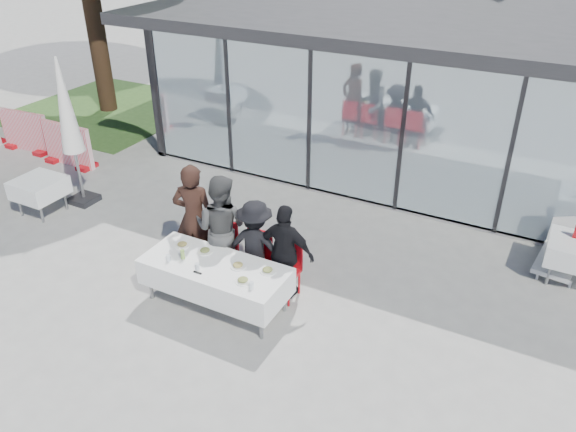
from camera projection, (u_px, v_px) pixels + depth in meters
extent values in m
plane|color=#989690|center=(248.00, 307.00, 8.69)|extent=(90.00, 90.00, 0.00)
cube|color=gray|center=(483.00, 149.00, 14.00)|extent=(14.00, 8.00, 0.10)
cube|color=black|center=(519.00, 53.00, 16.23)|extent=(14.00, 0.20, 3.20)
cube|color=black|center=(245.00, 55.00, 16.03)|extent=(0.20, 8.00, 3.20)
cube|color=silver|center=(454.00, 145.00, 10.19)|extent=(13.60, 0.06, 3.10)
cube|color=#2D2D30|center=(505.00, 15.00, 12.08)|extent=(14.80, 8.80, 0.24)
cube|color=#262628|center=(158.00, 92.00, 12.94)|extent=(0.08, 0.10, 3.10)
cube|color=#262628|center=(229.00, 105.00, 12.15)|extent=(0.08, 0.10, 3.10)
cube|color=#262628|center=(310.00, 120.00, 11.37)|extent=(0.08, 0.10, 3.10)
cube|color=#262628|center=(403.00, 136.00, 10.58)|extent=(0.08, 0.10, 3.10)
cube|color=#262628|center=(510.00, 155.00, 9.79)|extent=(0.08, 0.10, 3.10)
cube|color=#B10B13|center=(368.00, 136.00, 13.67)|extent=(0.45, 0.45, 0.90)
cube|color=#B10B13|center=(435.00, 140.00, 13.44)|extent=(0.45, 0.45, 0.90)
cube|color=#B10B13|center=(544.00, 169.00, 12.05)|extent=(0.45, 0.45, 0.90)
cube|color=white|center=(215.00, 276.00, 8.48)|extent=(2.26, 0.96, 0.42)
cylinder|color=gray|center=(150.00, 280.00, 8.71)|extent=(0.06, 0.06, 0.71)
cylinder|color=gray|center=(261.00, 319.00, 7.90)|extent=(0.06, 0.06, 0.71)
cylinder|color=gray|center=(178.00, 257.00, 9.25)|extent=(0.06, 0.06, 0.71)
cylinder|color=gray|center=(284.00, 292.00, 8.44)|extent=(0.06, 0.06, 0.71)
imported|color=#321D16|center=(194.00, 218.00, 9.18)|extent=(0.88, 0.88, 1.91)
cube|color=#B10B13|center=(195.00, 246.00, 9.39)|extent=(0.44, 0.44, 0.05)
cube|color=#B10B13|center=(201.00, 227.00, 9.42)|extent=(0.44, 0.04, 0.55)
cylinder|color=#B10B13|center=(181.00, 260.00, 9.44)|extent=(0.04, 0.04, 0.43)
cylinder|color=#B10B13|center=(198.00, 265.00, 9.29)|extent=(0.04, 0.04, 0.43)
cylinder|color=#B10B13|center=(194.00, 249.00, 9.71)|extent=(0.04, 0.04, 0.43)
cylinder|color=#B10B13|center=(211.00, 255.00, 9.57)|extent=(0.04, 0.04, 0.43)
imported|color=#4D4D4D|center=(221.00, 228.00, 8.99)|extent=(1.01, 1.01, 1.83)
cube|color=#B10B13|center=(221.00, 254.00, 9.18)|extent=(0.44, 0.44, 0.05)
cube|color=#B10B13|center=(227.00, 235.00, 9.21)|extent=(0.44, 0.04, 0.55)
cylinder|color=#B10B13|center=(206.00, 268.00, 9.23)|extent=(0.04, 0.04, 0.43)
cylinder|color=#B10B13|center=(225.00, 274.00, 9.08)|extent=(0.04, 0.04, 0.43)
cylinder|color=#B10B13|center=(219.00, 257.00, 9.50)|extent=(0.04, 0.04, 0.43)
cylinder|color=#B10B13|center=(237.00, 263.00, 9.36)|extent=(0.04, 0.04, 0.43)
imported|color=black|center=(256.00, 245.00, 8.80)|extent=(1.16, 1.16, 1.53)
cube|color=#B10B13|center=(254.00, 264.00, 8.92)|extent=(0.44, 0.44, 0.05)
cube|color=#B10B13|center=(260.00, 245.00, 8.95)|extent=(0.44, 0.04, 0.55)
cylinder|color=#B10B13|center=(239.00, 279.00, 8.97)|extent=(0.04, 0.04, 0.43)
cylinder|color=#B10B13|center=(259.00, 285.00, 8.82)|extent=(0.04, 0.04, 0.43)
cylinder|color=#B10B13|center=(251.00, 267.00, 9.24)|extent=(0.04, 0.04, 0.43)
cylinder|color=#B10B13|center=(270.00, 273.00, 9.10)|extent=(0.04, 0.04, 0.43)
imported|color=black|center=(285.00, 252.00, 8.57)|extent=(0.97, 0.97, 1.60)
cube|color=#B10B13|center=(284.00, 273.00, 8.70)|extent=(0.44, 0.44, 0.05)
cube|color=#B10B13|center=(290.00, 253.00, 8.73)|extent=(0.44, 0.04, 0.55)
cylinder|color=#B10B13|center=(268.00, 288.00, 8.75)|extent=(0.04, 0.04, 0.43)
cylinder|color=#B10B13|center=(289.00, 295.00, 8.61)|extent=(0.04, 0.04, 0.43)
cylinder|color=#B10B13|center=(279.00, 276.00, 9.03)|extent=(0.04, 0.04, 0.43)
cylinder|color=#B10B13|center=(299.00, 282.00, 8.88)|extent=(0.04, 0.04, 0.43)
cylinder|color=white|center=(182.00, 246.00, 8.81)|extent=(0.23, 0.23, 0.01)
ellipsoid|color=tan|center=(182.00, 244.00, 8.80)|extent=(0.15, 0.15, 0.05)
cylinder|color=white|center=(205.00, 252.00, 8.66)|extent=(0.23, 0.23, 0.01)
ellipsoid|color=#4C702A|center=(205.00, 250.00, 8.65)|extent=(0.15, 0.15, 0.05)
cylinder|color=white|center=(238.00, 267.00, 8.32)|extent=(0.23, 0.23, 0.01)
ellipsoid|color=tan|center=(238.00, 265.00, 8.30)|extent=(0.15, 0.15, 0.05)
cylinder|color=white|center=(268.00, 271.00, 8.21)|extent=(0.23, 0.23, 0.01)
ellipsoid|color=#4C702A|center=(268.00, 270.00, 8.19)|extent=(0.15, 0.15, 0.05)
cylinder|color=white|center=(243.00, 281.00, 7.99)|extent=(0.23, 0.23, 0.01)
ellipsoid|color=#4C702A|center=(243.00, 280.00, 7.98)|extent=(0.15, 0.15, 0.05)
cylinder|color=#7CA544|center=(183.00, 254.00, 8.48)|extent=(0.06, 0.06, 0.15)
cylinder|color=silver|center=(197.00, 266.00, 8.25)|extent=(0.07, 0.07, 0.10)
cylinder|color=silver|center=(251.00, 285.00, 7.85)|extent=(0.07, 0.07, 0.10)
cylinder|color=silver|center=(168.00, 258.00, 8.44)|extent=(0.07, 0.07, 0.10)
cube|color=black|center=(197.00, 273.00, 8.18)|extent=(0.14, 0.03, 0.01)
cube|color=white|center=(39.00, 188.00, 11.01)|extent=(0.86, 0.86, 0.36)
cylinder|color=gray|center=(18.00, 200.00, 11.00)|extent=(0.05, 0.05, 0.72)
cylinder|color=gray|center=(40.00, 206.00, 10.76)|extent=(0.05, 0.05, 0.72)
cylinder|color=gray|center=(43.00, 187.00, 11.46)|extent=(0.05, 0.05, 0.72)
cylinder|color=gray|center=(64.00, 194.00, 11.22)|extent=(0.05, 0.05, 0.72)
cube|color=white|center=(576.00, 252.00, 9.03)|extent=(0.86, 0.86, 0.36)
cylinder|color=gray|center=(551.00, 266.00, 9.02)|extent=(0.05, 0.05, 0.72)
cylinder|color=gray|center=(555.00, 248.00, 9.48)|extent=(0.05, 0.05, 0.72)
cylinder|color=#B10B13|center=(567.00, 264.00, 9.32)|extent=(0.04, 0.04, 0.43)
cylinder|color=#B10B13|center=(569.00, 254.00, 9.60)|extent=(0.04, 0.04, 0.43)
cube|color=black|center=(84.00, 199.00, 11.66)|extent=(0.50, 0.50, 0.12)
cylinder|color=gray|center=(72.00, 141.00, 11.02)|extent=(0.06, 0.06, 2.70)
cone|color=white|center=(65.00, 106.00, 10.66)|extent=(0.44, 0.44, 1.85)
cube|color=red|center=(68.00, 145.00, 13.07)|extent=(1.40, 0.12, 1.00)
cube|color=#B10B13|center=(56.00, 158.00, 13.50)|extent=(0.30, 0.45, 0.10)
cube|color=#B10B13|center=(87.00, 167.00, 13.09)|extent=(0.30, 0.45, 0.10)
cube|color=red|center=(25.00, 131.00, 13.83)|extent=(1.40, 0.22, 1.00)
cube|color=#B10B13|center=(16.00, 144.00, 14.26)|extent=(0.30, 0.45, 0.10)
cube|color=#B10B13|center=(44.00, 152.00, 13.85)|extent=(0.30, 0.45, 0.10)
cube|color=silver|center=(558.00, 258.00, 9.55)|extent=(0.75, 1.36, 0.08)
cube|color=silver|center=(569.00, 231.00, 9.81)|extent=(0.63, 0.33, 0.54)
cylinder|color=silver|center=(537.00, 276.00, 9.28)|extent=(0.04, 0.04, 0.14)
cylinder|color=silver|center=(570.00, 284.00, 9.08)|extent=(0.04, 0.04, 0.14)
cylinder|color=silver|center=(545.00, 244.00, 10.12)|extent=(0.04, 0.04, 0.14)
cylinder|color=silver|center=(575.00, 251.00, 9.92)|extent=(0.04, 0.04, 0.14)
cylinder|color=#382316|center=(97.00, 34.00, 15.65)|extent=(0.50, 0.50, 4.40)
cylinder|color=#382316|center=(471.00, 59.00, 17.98)|extent=(0.44, 0.44, 2.00)
cube|color=#385926|center=(109.00, 109.00, 16.74)|extent=(5.00, 5.00, 0.02)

